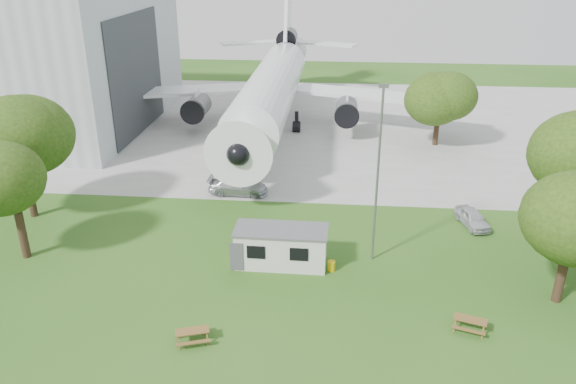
# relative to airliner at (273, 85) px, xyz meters

# --- Properties ---
(ground) EXTENTS (160.00, 160.00, 0.00)m
(ground) POSITION_rel_airliner_xyz_m (2.00, -35.86, -5.27)
(ground) COLOR #447227
(concrete_apron) EXTENTS (120.00, 46.00, 0.03)m
(concrete_apron) POSITION_rel_airliner_xyz_m (2.00, 2.14, -5.25)
(concrete_apron) COLOR #B7B7B2
(concrete_apron) RESTS_ON ground
(airliner) EXTENTS (46.36, 47.73, 17.69)m
(airliner) POSITION_rel_airliner_xyz_m (0.00, 0.00, 0.00)
(airliner) COLOR white
(airliner) RESTS_ON ground
(site_cabin) EXTENTS (6.76, 2.77, 2.62)m
(site_cabin) POSITION_rel_airliner_xyz_m (4.06, -30.85, -3.96)
(site_cabin) COLOR silver
(site_cabin) RESTS_ON ground
(picnic_west) EXTENTS (2.18, 1.99, 0.76)m
(picnic_west) POSITION_rel_airliner_xyz_m (0.11, -39.50, -5.27)
(picnic_west) COLOR brown
(picnic_west) RESTS_ON ground
(picnic_east) EXTENTS (2.18, 1.99, 0.76)m
(picnic_east) POSITION_rel_airliner_xyz_m (15.23, -37.12, -5.27)
(picnic_east) COLOR brown
(picnic_east) RESTS_ON ground
(lamp_mast) EXTENTS (0.16, 0.16, 12.00)m
(lamp_mast) POSITION_rel_airliner_xyz_m (10.20, -29.66, 0.73)
(lamp_mast) COLOR slate
(lamp_mast) RESTS_ON ground
(tree_west_big) EXTENTS (7.52, 7.52, 10.21)m
(tree_west_big) POSITION_rel_airliner_xyz_m (-16.35, -25.24, 1.17)
(tree_west_big) COLOR #382619
(tree_west_big) RESTS_ON ground
(tree_west_small) EXTENTS (6.04, 6.04, 8.87)m
(tree_west_small) POSITION_rel_airliner_xyz_m (-13.60, -31.50, 0.56)
(tree_west_small) COLOR #382619
(tree_west_small) RESTS_ON ground
(tree_east_front) EXTENTS (7.08, 7.08, 8.70)m
(tree_east_front) POSITION_rel_airliner_xyz_m (21.07, -33.69, -0.12)
(tree_east_front) COLOR #382619
(tree_east_front) RESTS_ON ground
(tree_far_apron) EXTENTS (6.66, 6.66, 8.70)m
(tree_far_apron) POSITION_rel_airliner_xyz_m (18.16, -4.37, 0.08)
(tree_far_apron) COLOR #382619
(tree_far_apron) RESTS_ON ground
(car_ne_hatch) EXTENTS (2.47, 4.07, 1.29)m
(car_ne_hatch) POSITION_rel_airliner_xyz_m (18.07, -23.90, -4.62)
(car_ne_hatch) COLOR silver
(car_ne_hatch) RESTS_ON ground
(car_ne_sedan) EXTENTS (2.64, 4.77, 1.49)m
(car_ne_sedan) POSITION_rel_airliner_xyz_m (25.57, -23.61, -4.53)
(car_ne_sedan) COLOR silver
(car_ne_sedan) RESTS_ON ground
(car_apron_van) EXTENTS (5.17, 2.21, 1.49)m
(car_apron_van) POSITION_rel_airliner_xyz_m (-0.85, -19.49, -4.53)
(car_apron_van) COLOR #B5B7BD
(car_apron_van) RESTS_ON ground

